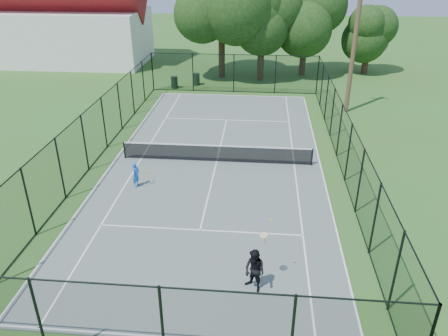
# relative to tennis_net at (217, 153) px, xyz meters

# --- Properties ---
(ground) EXTENTS (120.00, 120.00, 0.00)m
(ground) POSITION_rel_tennis_net_xyz_m (0.00, 0.00, -0.58)
(ground) COLOR #3B5E20
(tennis_court) EXTENTS (11.00, 24.00, 0.06)m
(tennis_court) POSITION_rel_tennis_net_xyz_m (0.00, 0.00, -0.55)
(tennis_court) COLOR slate
(tennis_court) RESTS_ON ground
(tennis_net) EXTENTS (10.08, 0.08, 0.95)m
(tennis_net) POSITION_rel_tennis_net_xyz_m (0.00, 0.00, 0.00)
(tennis_net) COLOR black
(tennis_net) RESTS_ON tennis_court
(fence) EXTENTS (13.10, 26.10, 3.00)m
(fence) POSITION_rel_tennis_net_xyz_m (0.00, 0.00, 0.92)
(fence) COLOR black
(fence) RESTS_ON ground
(tree_near_left) EXTENTS (6.68, 6.68, 8.71)m
(tree_near_left) POSITION_rel_tennis_net_xyz_m (-1.39, 17.61, 4.78)
(tree_near_left) COLOR #332114
(tree_near_left) RESTS_ON ground
(tree_near_mid) EXTENTS (5.90, 5.90, 7.72)m
(tree_near_mid) POSITION_rel_tennis_net_xyz_m (2.04, 16.88, 4.17)
(tree_near_mid) COLOR #332114
(tree_near_mid) RESTS_ON ground
(tree_near_right) EXTENTS (5.32, 5.32, 7.34)m
(tree_near_right) POSITION_rel_tennis_net_xyz_m (5.79, 18.91, 4.08)
(tree_near_right) COLOR #332114
(tree_near_right) RESTS_ON ground
(tree_far_right) EXTENTS (4.21, 4.21, 5.57)m
(tree_far_right) POSITION_rel_tennis_net_xyz_m (11.55, 19.99, 2.86)
(tree_far_right) COLOR #332114
(tree_far_right) RESTS_ON ground
(building) EXTENTS (15.30, 8.15, 11.87)m
(building) POSITION_rel_tennis_net_xyz_m (-17.00, 22.00, 4.35)
(building) COLOR silver
(building) RESTS_ON ground
(trash_bin_left) EXTENTS (0.58, 0.58, 0.97)m
(trash_bin_left) POSITION_rel_tennis_net_xyz_m (-4.90, 13.62, -0.09)
(trash_bin_left) COLOR black
(trash_bin_left) RESTS_ON ground
(trash_bin_right) EXTENTS (0.58, 0.58, 1.00)m
(trash_bin_right) POSITION_rel_tennis_net_xyz_m (-3.24, 14.69, -0.07)
(trash_bin_right) COLOR black
(trash_bin_right) RESTS_ON ground
(utility_pole) EXTENTS (1.40, 0.30, 8.57)m
(utility_pole) POSITION_rel_tennis_net_xyz_m (8.18, 9.00, 3.77)
(utility_pole) COLOR #4C3823
(utility_pole) RESTS_ON ground
(player_blue) EXTENTS (0.78, 0.51, 1.25)m
(player_blue) POSITION_rel_tennis_net_xyz_m (-3.51, -3.03, 0.10)
(player_blue) COLOR blue
(player_blue) RESTS_ON tennis_court
(player_black) EXTENTS (0.97, 0.96, 2.50)m
(player_black) POSITION_rel_tennis_net_xyz_m (2.26, -9.63, 0.26)
(player_black) COLOR black
(player_black) RESTS_ON tennis_court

